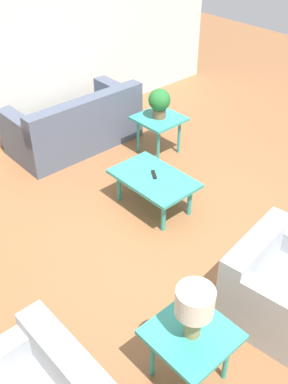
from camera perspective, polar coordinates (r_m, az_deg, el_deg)
ground_plane at (r=4.82m, az=4.03°, el=-5.78°), size 14.00×14.00×0.00m
wall_right at (r=6.38m, az=-16.38°, el=17.75°), size 0.12×7.20×2.70m
sofa at (r=6.32m, az=-8.58°, el=8.26°), size 0.88×1.77×0.80m
armchair at (r=4.08m, az=16.93°, el=-11.60°), size 0.94×1.00×0.72m
coffee_table at (r=5.01m, az=1.24°, el=1.47°), size 0.95×0.61×0.41m
side_table_plant at (r=6.03m, az=1.91°, el=8.84°), size 0.58×0.58×0.52m
side_table_lamp at (r=3.42m, az=6.00°, el=-18.10°), size 0.58×0.58×0.52m
potted_plant at (r=5.90m, az=1.97°, el=11.39°), size 0.29×0.29×0.39m
table_lamp at (r=3.13m, az=6.43°, el=-14.15°), size 0.27×0.27×0.44m
remote_control at (r=5.01m, az=1.27°, el=2.24°), size 0.16×0.12×0.02m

